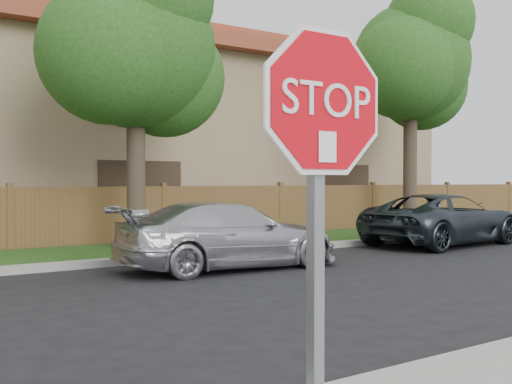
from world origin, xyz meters
TOP-DOWN VIEW (x-y plane):
  - far_curb at (0.00, 8.15)m, footprint 70.00×0.30m
  - grass_strip at (0.00, 9.80)m, footprint 70.00×3.00m
  - fence at (0.00, 11.40)m, footprint 70.00×0.12m
  - tree_mid at (2.52, 9.57)m, footprint 4.80×3.90m
  - tree_right at (12.02, 9.57)m, footprint 4.80×3.90m
  - stop_sign at (-1.14, -1.48)m, footprint 1.01×0.13m
  - sedan_right at (3.13, 6.46)m, footprint 4.68×2.09m
  - sedan_far_right at (10.30, 6.98)m, footprint 5.22×2.78m

SIDE VIEW (x-z plane):
  - grass_strip at x=0.00m, z-range 0.00..0.12m
  - far_curb at x=0.00m, z-range 0.00..0.15m
  - sedan_right at x=3.13m, z-range 0.00..1.33m
  - sedan_far_right at x=10.30m, z-range 0.00..1.40m
  - fence at x=0.00m, z-range 0.00..1.60m
  - stop_sign at x=-1.14m, z-range 0.55..3.11m
  - tree_mid at x=2.52m, z-range 1.20..8.55m
  - tree_right at x=12.02m, z-range 1.47..9.67m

